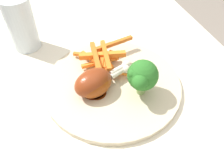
{
  "coord_description": "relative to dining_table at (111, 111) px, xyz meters",
  "views": [
    {
      "loc": [
        -0.33,
        0.09,
        1.08
      ],
      "look_at": [
        -0.01,
        0.0,
        0.75
      ],
      "focal_mm": 35.51,
      "sensor_mm": 36.0,
      "label": 1
    }
  ],
  "objects": [
    {
      "name": "broccoli_floret_front",
      "position": [
        -0.06,
        -0.05,
        0.17
      ],
      "size": [
        0.07,
        0.06,
        0.08
      ],
      "color": "#87A95D",
      "rests_on": "dinner_plate"
    },
    {
      "name": "chicken_drumstick_near",
      "position": [
        -0.03,
        0.03,
        0.14
      ],
      "size": [
        0.08,
        0.12,
        0.04
      ],
      "color": "#632209",
      "rests_on": "dinner_plate"
    },
    {
      "name": "chicken_drumstick_far",
      "position": [
        -0.02,
        0.04,
        0.14
      ],
      "size": [
        0.09,
        0.14,
        0.05
      ],
      "color": "#591D0C",
      "rests_on": "dinner_plate"
    },
    {
      "name": "dining_table",
      "position": [
        0.0,
        0.0,
        0.0
      ],
      "size": [
        1.3,
        0.65,
        0.72
      ],
      "color": "silver",
      "rests_on": "ground_plane"
    },
    {
      "name": "dinner_plate",
      "position": [
        -0.01,
        0.0,
        0.11
      ],
      "size": [
        0.29,
        0.29,
        0.01
      ],
      "primitive_type": "cylinder",
      "color": "beige",
      "rests_on": "dining_table"
    },
    {
      "name": "water_glass",
      "position": [
        0.19,
        0.18,
        0.17
      ],
      "size": [
        0.07,
        0.07,
        0.13
      ],
      "primitive_type": "cylinder",
      "color": "silver",
      "rests_on": "dining_table"
    },
    {
      "name": "carrot_fries_pile",
      "position": [
        0.05,
        0.01,
        0.14
      ],
      "size": [
        0.11,
        0.15,
        0.04
      ],
      "color": "orange",
      "rests_on": "dinner_plate"
    }
  ]
}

